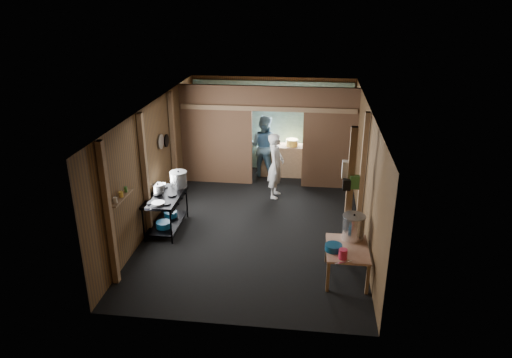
# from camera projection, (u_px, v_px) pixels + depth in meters

# --- Properties ---
(floor) EXTENTS (4.50, 7.00, 0.00)m
(floor) POSITION_uv_depth(u_px,v_px,m) (257.00, 221.00, 10.45)
(floor) COLOR black
(floor) RESTS_ON ground
(ceiling) EXTENTS (4.50, 7.00, 0.00)m
(ceiling) POSITION_uv_depth(u_px,v_px,m) (257.00, 106.00, 9.48)
(ceiling) COLOR #49433C
(ceiling) RESTS_ON ground
(wall_back) EXTENTS (4.50, 0.00, 2.60)m
(wall_back) POSITION_uv_depth(u_px,v_px,m) (272.00, 124.00, 13.19)
(wall_back) COLOR brown
(wall_back) RESTS_ON ground
(wall_front) EXTENTS (4.50, 0.00, 2.60)m
(wall_front) POSITION_uv_depth(u_px,v_px,m) (228.00, 251.00, 6.74)
(wall_front) COLOR brown
(wall_front) RESTS_ON ground
(wall_left) EXTENTS (0.00, 7.00, 2.60)m
(wall_left) POSITION_uv_depth(u_px,v_px,m) (155.00, 162.00, 10.22)
(wall_left) COLOR brown
(wall_left) RESTS_ON ground
(wall_right) EXTENTS (0.00, 7.00, 2.60)m
(wall_right) POSITION_uv_depth(u_px,v_px,m) (365.00, 171.00, 9.71)
(wall_right) COLOR brown
(wall_right) RESTS_ON ground
(partition_left) EXTENTS (1.85, 0.10, 2.60)m
(partition_left) POSITION_uv_depth(u_px,v_px,m) (216.00, 135.00, 12.14)
(partition_left) COLOR brown
(partition_left) RESTS_ON floor
(partition_right) EXTENTS (1.35, 0.10, 2.60)m
(partition_right) POSITION_uv_depth(u_px,v_px,m) (330.00, 139.00, 11.81)
(partition_right) COLOR brown
(partition_right) RESTS_ON floor
(partition_header) EXTENTS (1.30, 0.10, 0.60)m
(partition_header) POSITION_uv_depth(u_px,v_px,m) (278.00, 98.00, 11.59)
(partition_header) COLOR brown
(partition_header) RESTS_ON wall_back
(turquoise_panel) EXTENTS (4.40, 0.06, 2.50)m
(turquoise_panel) POSITION_uv_depth(u_px,v_px,m) (272.00, 126.00, 13.15)
(turquoise_panel) COLOR #87B8B4
(turquoise_panel) RESTS_ON wall_back
(back_counter) EXTENTS (1.20, 0.50, 0.85)m
(back_counter) POSITION_uv_depth(u_px,v_px,m) (281.00, 160.00, 12.97)
(back_counter) COLOR olive
(back_counter) RESTS_ON floor
(wall_clock) EXTENTS (0.20, 0.03, 0.20)m
(wall_clock) POSITION_uv_depth(u_px,v_px,m) (281.00, 104.00, 12.84)
(wall_clock) COLOR beige
(wall_clock) RESTS_ON wall_back
(post_left_a) EXTENTS (0.10, 0.12, 2.60)m
(post_left_a) POSITION_uv_depth(u_px,v_px,m) (109.00, 215.00, 7.82)
(post_left_a) COLOR olive
(post_left_a) RESTS_ON floor
(post_left_b) EXTENTS (0.10, 0.12, 2.60)m
(post_left_b) POSITION_uv_depth(u_px,v_px,m) (145.00, 176.00, 9.48)
(post_left_b) COLOR olive
(post_left_b) RESTS_ON floor
(post_left_c) EXTENTS (0.10, 0.12, 2.60)m
(post_left_c) POSITION_uv_depth(u_px,v_px,m) (173.00, 146.00, 11.32)
(post_left_c) COLOR olive
(post_left_c) RESTS_ON floor
(post_right) EXTENTS (0.10, 0.12, 2.60)m
(post_right) POSITION_uv_depth(u_px,v_px,m) (362.00, 175.00, 9.53)
(post_right) COLOR olive
(post_right) RESTS_ON floor
(post_free) EXTENTS (0.12, 0.12, 2.60)m
(post_free) POSITION_uv_depth(u_px,v_px,m) (349.00, 196.00, 8.56)
(post_free) COLOR olive
(post_free) RESTS_ON floor
(cross_beam) EXTENTS (4.40, 0.12, 0.12)m
(cross_beam) POSITION_uv_depth(u_px,v_px,m) (268.00, 109.00, 11.66)
(cross_beam) COLOR olive
(cross_beam) RESTS_ON wall_left
(pan_lid_big) EXTENTS (0.03, 0.34, 0.34)m
(pan_lid_big) POSITION_uv_depth(u_px,v_px,m) (161.00, 142.00, 10.45)
(pan_lid_big) COLOR gray
(pan_lid_big) RESTS_ON wall_left
(pan_lid_small) EXTENTS (0.03, 0.30, 0.30)m
(pan_lid_small) POSITION_uv_depth(u_px,v_px,m) (167.00, 141.00, 10.86)
(pan_lid_small) COLOR black
(pan_lid_small) RESTS_ON wall_left
(wall_shelf) EXTENTS (0.14, 0.80, 0.03)m
(wall_shelf) POSITION_uv_depth(u_px,v_px,m) (121.00, 198.00, 8.24)
(wall_shelf) COLOR olive
(wall_shelf) RESTS_ON wall_left
(jar_white) EXTENTS (0.07, 0.07, 0.10)m
(jar_white) POSITION_uv_depth(u_px,v_px,m) (115.00, 200.00, 7.98)
(jar_white) COLOR beige
(jar_white) RESTS_ON wall_shelf
(jar_yellow) EXTENTS (0.08, 0.08, 0.10)m
(jar_yellow) POSITION_uv_depth(u_px,v_px,m) (121.00, 194.00, 8.21)
(jar_yellow) COLOR gold
(jar_yellow) RESTS_ON wall_shelf
(jar_green) EXTENTS (0.06, 0.06, 0.10)m
(jar_green) POSITION_uv_depth(u_px,v_px,m) (126.00, 189.00, 8.42)
(jar_green) COLOR #3F843A
(jar_green) RESTS_ON wall_shelf
(bag_white) EXTENTS (0.22, 0.15, 0.32)m
(bag_white) POSITION_uv_depth(u_px,v_px,m) (348.00, 170.00, 8.46)
(bag_white) COLOR beige
(bag_white) RESTS_ON post_free
(bag_green) EXTENTS (0.16, 0.12, 0.24)m
(bag_green) POSITION_uv_depth(u_px,v_px,m) (355.00, 182.00, 8.38)
(bag_green) COLOR #3F843A
(bag_green) RESTS_ON post_free
(bag_black) EXTENTS (0.14, 0.10, 0.20)m
(bag_black) POSITION_uv_depth(u_px,v_px,m) (347.00, 185.00, 8.40)
(bag_black) COLOR black
(bag_black) RESTS_ON post_free
(gas_range) EXTENTS (0.68, 1.33, 0.79)m
(gas_range) POSITION_uv_depth(u_px,v_px,m) (166.00, 212.00, 9.99)
(gas_range) COLOR black
(gas_range) RESTS_ON floor
(prep_table) EXTENTS (0.73, 1.01, 0.60)m
(prep_table) POSITION_uv_depth(u_px,v_px,m) (346.00, 262.00, 8.33)
(prep_table) COLOR tan
(prep_table) RESTS_ON floor
(stove_pot_large) EXTENTS (0.46, 0.46, 0.37)m
(stove_pot_large) POSITION_uv_depth(u_px,v_px,m) (179.00, 180.00, 10.21)
(stove_pot_large) COLOR silver
(stove_pot_large) RESTS_ON gas_range
(stove_pot_med) EXTENTS (0.33, 0.33, 0.23)m
(stove_pot_med) POSITION_uv_depth(u_px,v_px,m) (158.00, 189.00, 9.91)
(stove_pot_med) COLOR silver
(stove_pot_med) RESTS_ON gas_range
(stove_saucepan) EXTENTS (0.17, 0.17, 0.10)m
(stove_saucepan) POSITION_uv_depth(u_px,v_px,m) (162.00, 186.00, 10.19)
(stove_saucepan) COLOR silver
(stove_saucepan) RESTS_ON gas_range
(frying_pan) EXTENTS (0.40, 0.55, 0.06)m
(frying_pan) POSITION_uv_depth(u_px,v_px,m) (158.00, 203.00, 9.42)
(frying_pan) COLOR gray
(frying_pan) RESTS_ON gas_range
(blue_tub_front) EXTENTS (0.31, 0.31, 0.13)m
(blue_tub_front) POSITION_uv_depth(u_px,v_px,m) (164.00, 225.00, 9.84)
(blue_tub_front) COLOR navy
(blue_tub_front) RESTS_ON gas_range
(blue_tub_back) EXTENTS (0.29, 0.29, 0.12)m
(blue_tub_back) POSITION_uv_depth(u_px,v_px,m) (171.00, 214.00, 10.32)
(blue_tub_back) COLOR navy
(blue_tub_back) RESTS_ON gas_range
(stock_pot) EXTENTS (0.43, 0.43, 0.48)m
(stock_pot) POSITION_uv_depth(u_px,v_px,m) (353.00, 228.00, 8.45)
(stock_pot) COLOR silver
(stock_pot) RESTS_ON prep_table
(wash_basin) EXTENTS (0.36, 0.36, 0.11)m
(wash_basin) POSITION_uv_depth(u_px,v_px,m) (334.00, 247.00, 8.12)
(wash_basin) COLOR navy
(wash_basin) RESTS_ON prep_table
(pink_bucket) EXTENTS (0.17, 0.17, 0.17)m
(pink_bucket) POSITION_uv_depth(u_px,v_px,m) (343.00, 254.00, 7.86)
(pink_bucket) COLOR #C52342
(pink_bucket) RESTS_ON prep_table
(knife) EXTENTS (0.29, 0.15, 0.01)m
(knife) POSITION_uv_depth(u_px,v_px,m) (343.00, 262.00, 7.77)
(knife) COLOR silver
(knife) RESTS_ON prep_table
(yellow_tub) EXTENTS (0.33, 0.33, 0.18)m
(yellow_tub) POSITION_uv_depth(u_px,v_px,m) (292.00, 142.00, 12.75)
(yellow_tub) COLOR gold
(yellow_tub) RESTS_ON back_counter
(red_cup) EXTENTS (0.11, 0.11, 0.13)m
(red_cup) POSITION_uv_depth(u_px,v_px,m) (273.00, 143.00, 12.82)
(red_cup) COLOR #AF4421
(red_cup) RESTS_ON back_counter
(cook) EXTENTS (0.45, 0.63, 1.62)m
(cook) POSITION_uv_depth(u_px,v_px,m) (276.00, 166.00, 11.44)
(cook) COLOR silver
(cook) RESTS_ON floor
(worker_back) EXTENTS (0.99, 0.87, 1.70)m
(worker_back) POSITION_uv_depth(u_px,v_px,m) (264.00, 146.00, 12.76)
(worker_back) COLOR slate
(worker_back) RESTS_ON floor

